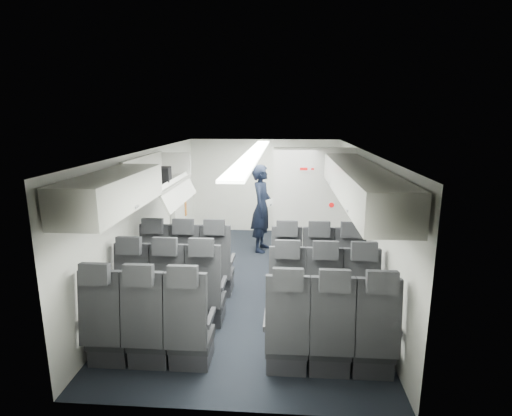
# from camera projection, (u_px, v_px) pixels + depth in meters

# --- Properties ---
(cabin_shell) EXTENTS (3.41, 6.01, 2.16)m
(cabin_shell) POSITION_uv_depth(u_px,v_px,m) (254.00, 215.00, 6.36)
(cabin_shell) COLOR black
(cabin_shell) RESTS_ON ground
(seat_row_front) EXTENTS (3.33, 0.56, 1.24)m
(seat_row_front) POSITION_uv_depth(u_px,v_px,m) (252.00, 270.00, 6.00)
(seat_row_front) COLOR #252629
(seat_row_front) RESTS_ON cabin_shell
(seat_row_mid) EXTENTS (3.33, 0.56, 1.24)m
(seat_row_mid) POSITION_uv_depth(u_px,v_px,m) (246.00, 297.00, 5.13)
(seat_row_mid) COLOR #252629
(seat_row_mid) RESTS_ON cabin_shell
(seat_row_rear) EXTENTS (3.33, 0.56, 1.24)m
(seat_row_rear) POSITION_uv_depth(u_px,v_px,m) (238.00, 334.00, 4.25)
(seat_row_rear) COLOR #252629
(seat_row_rear) RESTS_ON cabin_shell
(overhead_bin_left_rear) EXTENTS (0.53, 1.80, 0.40)m
(overhead_bin_left_rear) POSITION_uv_depth(u_px,v_px,m) (112.00, 192.00, 4.34)
(overhead_bin_left_rear) COLOR silver
(overhead_bin_left_rear) RESTS_ON cabin_shell
(overhead_bin_left_front_open) EXTENTS (0.64, 1.70, 0.72)m
(overhead_bin_left_front_open) POSITION_uv_depth(u_px,v_px,m) (159.00, 179.00, 6.08)
(overhead_bin_left_front_open) COLOR #9E9E93
(overhead_bin_left_front_open) RESTS_ON cabin_shell
(overhead_bin_right_rear) EXTENTS (0.53, 1.80, 0.40)m
(overhead_bin_right_rear) POSITION_uv_depth(u_px,v_px,m) (374.00, 196.00, 4.15)
(overhead_bin_right_rear) COLOR silver
(overhead_bin_right_rear) RESTS_ON cabin_shell
(overhead_bin_right_front) EXTENTS (0.53, 1.70, 0.40)m
(overhead_bin_right_front) POSITION_uv_depth(u_px,v_px,m) (348.00, 172.00, 5.85)
(overhead_bin_right_front) COLOR silver
(overhead_bin_right_front) RESTS_ON cabin_shell
(bulkhead_partition) EXTENTS (1.40, 0.15, 2.13)m
(bulkhead_partition) POSITION_uv_depth(u_px,v_px,m) (313.00, 208.00, 7.08)
(bulkhead_partition) COLOR silver
(bulkhead_partition) RESTS_ON cabin_shell
(galley_unit) EXTENTS (0.85, 0.52, 1.90)m
(galley_unit) POSITION_uv_depth(u_px,v_px,m) (305.00, 194.00, 8.97)
(galley_unit) COLOR #939399
(galley_unit) RESTS_ON cabin_shell
(boarding_door) EXTENTS (0.12, 1.27, 1.86)m
(boarding_door) POSITION_uv_depth(u_px,v_px,m) (179.00, 203.00, 8.02)
(boarding_door) COLOR silver
(boarding_door) RESTS_ON cabin_shell
(flight_attendant) EXTENTS (0.51, 0.69, 1.75)m
(flight_attendant) POSITION_uv_depth(u_px,v_px,m) (262.00, 208.00, 7.95)
(flight_attendant) COLOR black
(flight_attendant) RESTS_ON ground
(carry_on_bag) EXTENTS (0.45, 0.34, 0.25)m
(carry_on_bag) POSITION_uv_depth(u_px,v_px,m) (156.00, 176.00, 5.90)
(carry_on_bag) COLOR black
(carry_on_bag) RESTS_ON overhead_bin_left_front_open
(papers) EXTENTS (0.20, 0.08, 0.14)m
(papers) POSITION_uv_depth(u_px,v_px,m) (271.00, 202.00, 7.86)
(papers) COLOR white
(papers) RESTS_ON flight_attendant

